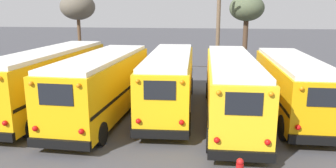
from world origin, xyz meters
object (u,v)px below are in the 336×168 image
at_px(school_bus_2, 170,80).
at_px(school_bus_3, 231,87).
at_px(school_bus_4, 292,84).
at_px(school_bus_1, 103,84).
at_px(bare_tree_0, 247,10).
at_px(bare_tree_1, 78,7).
at_px(school_bus_0, 51,78).
at_px(utility_pole, 218,27).

xyz_separation_m(school_bus_2, school_bus_3, (3.26, -1.26, 0.01)).
bearing_deg(school_bus_2, school_bus_4, 0.39).
bearing_deg(school_bus_1, school_bus_2, 27.46).
bearing_deg(bare_tree_0, bare_tree_1, -176.66).
bearing_deg(school_bus_2, bare_tree_1, 130.51).
xyz_separation_m(bare_tree_0, bare_tree_1, (-15.07, -0.88, 0.18)).
bearing_deg(school_bus_0, school_bus_2, 7.12).
bearing_deg(utility_pole, school_bus_2, -105.50).
distance_m(utility_pole, bare_tree_0, 3.87).
bearing_deg(school_bus_0, bare_tree_0, 48.57).
bearing_deg(bare_tree_1, school_bus_4, -35.09).
height_order(school_bus_2, bare_tree_0, bare_tree_0).
bearing_deg(school_bus_3, school_bus_4, 21.74).
relative_size(school_bus_0, school_bus_3, 0.99).
bearing_deg(utility_pole, school_bus_3, -87.19).
bearing_deg(school_bus_3, school_bus_0, 177.42).
relative_size(school_bus_2, bare_tree_0, 1.53).
height_order(school_bus_4, bare_tree_1, bare_tree_1).
distance_m(school_bus_3, school_bus_4, 3.51).
xyz_separation_m(school_bus_0, utility_pole, (9.24, 10.62, 2.28)).
distance_m(school_bus_1, utility_pole, 13.17).
relative_size(school_bus_2, bare_tree_1, 1.50).
height_order(school_bus_0, bare_tree_0, bare_tree_0).
height_order(school_bus_1, school_bus_4, school_bus_1).
height_order(school_bus_3, utility_pole, utility_pole).
bearing_deg(school_bus_0, school_bus_4, 3.77).
bearing_deg(school_bus_3, school_bus_2, 158.94).
bearing_deg(school_bus_1, utility_pole, 62.51).
distance_m(school_bus_1, school_bus_3, 6.54).
bearing_deg(utility_pole, bare_tree_0, 47.08).
height_order(bare_tree_0, bare_tree_1, bare_tree_1).
bearing_deg(bare_tree_0, school_bus_2, -112.61).
height_order(school_bus_0, school_bus_3, school_bus_0).
distance_m(utility_pole, bare_tree_1, 12.83).
distance_m(school_bus_4, bare_tree_0, 13.05).
xyz_separation_m(school_bus_4, utility_pole, (-3.80, 9.76, 2.45)).
xyz_separation_m(school_bus_2, bare_tree_0, (5.19, 12.45, 3.74)).
relative_size(school_bus_2, school_bus_4, 1.03).
xyz_separation_m(school_bus_3, school_bus_4, (3.26, 1.30, -0.08)).
distance_m(school_bus_0, utility_pole, 14.26).
relative_size(school_bus_4, bare_tree_0, 1.48).
height_order(school_bus_3, bare_tree_0, bare_tree_0).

